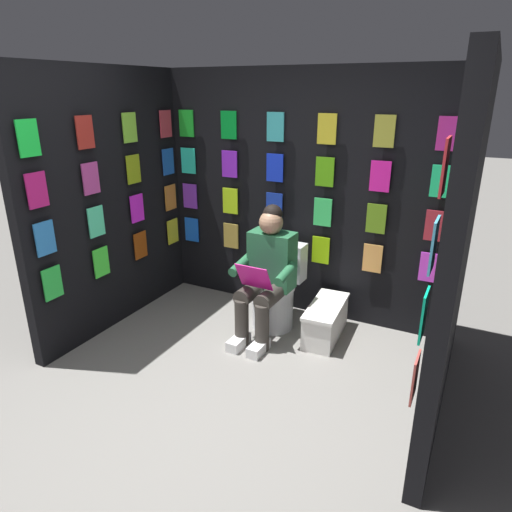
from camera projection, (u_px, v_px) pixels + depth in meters
name	position (u px, v px, depth m)	size (l,w,h in m)	color
ground_plane	(188.00, 422.00, 3.09)	(30.00, 30.00, 0.00)	gray
display_wall_back	(302.00, 196.00, 4.34)	(2.93, 0.14, 2.32)	black
display_wall_left	(458.00, 251.00, 2.87)	(0.14, 1.93, 2.32)	black
display_wall_right	(109.00, 202.00, 4.12)	(0.14, 1.93, 2.32)	black
toilet	(277.00, 292.00, 4.29)	(0.41, 0.56, 0.77)	white
person_reading	(266.00, 273.00, 4.01)	(0.53, 0.69, 1.19)	#286B42
comic_longbox_near	(325.00, 321.00, 4.10)	(0.32, 0.68, 0.32)	white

